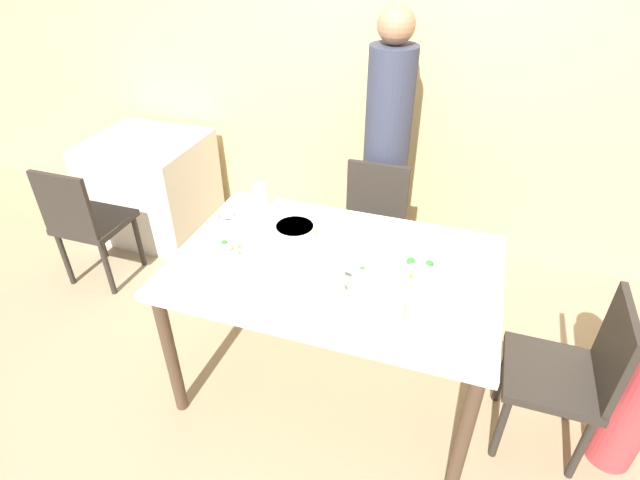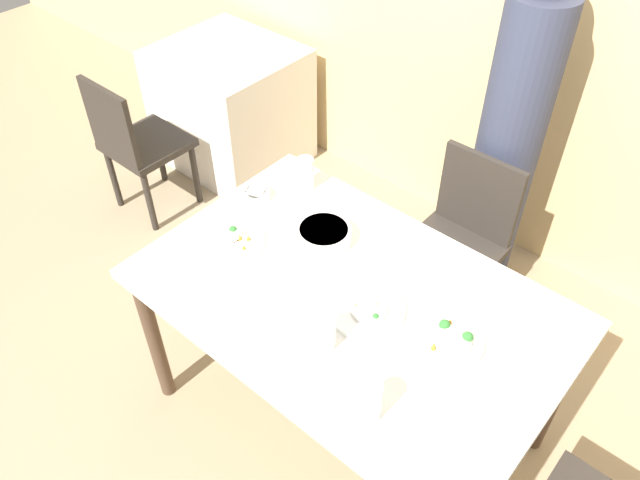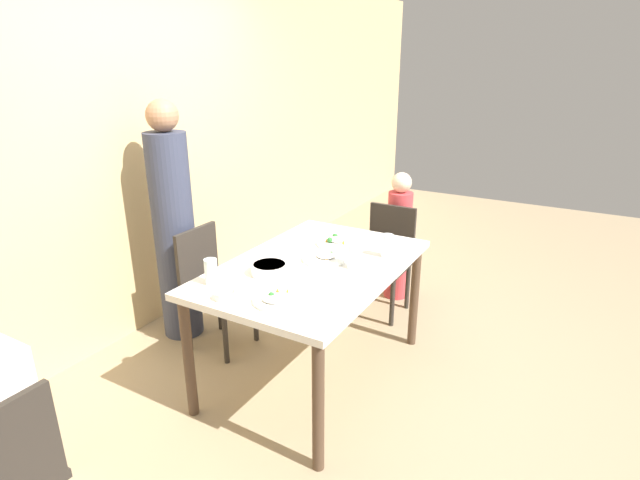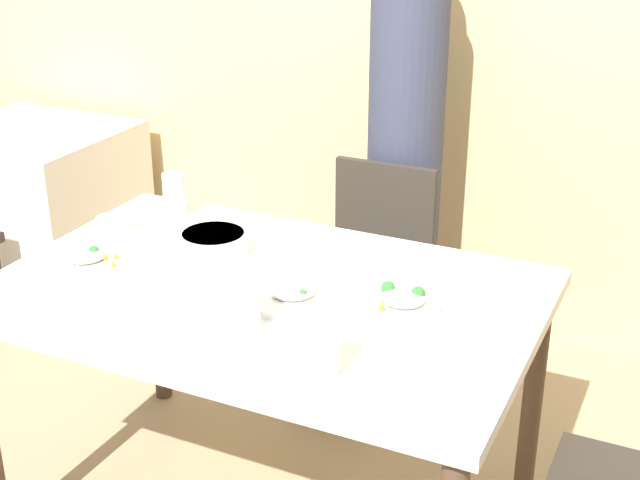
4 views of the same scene
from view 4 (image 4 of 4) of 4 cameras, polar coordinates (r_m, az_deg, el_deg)
dining_table at (r=2.46m, az=-3.52°, el=-4.79°), size 1.46×0.95×0.77m
chair_adult_spot at (r=3.22m, az=3.28°, el=-2.19°), size 0.40×0.40×0.85m
person_adult at (r=3.37m, az=5.45°, el=5.12°), size 0.28×0.28×1.69m
bowl_curry at (r=2.64m, az=-6.84°, el=-0.12°), size 0.21×0.21×0.06m
plate_rice_adult at (r=2.31m, az=4.84°, el=-3.98°), size 0.25×0.25×0.06m
plate_rice_child at (r=2.61m, az=-14.51°, el=-1.43°), size 0.27×0.27×0.05m
plate_noodles at (r=2.36m, az=-1.99°, el=-3.42°), size 0.26×0.26×0.05m
bowl_rice_small at (r=2.85m, az=-13.07°, el=1.04°), size 0.11×0.11×0.04m
glass_water_tall at (r=2.91m, az=-9.34°, el=2.86°), size 0.07×0.07×0.14m
glass_water_short at (r=1.99m, az=0.19°, el=-6.85°), size 0.07×0.07×0.14m
glass_water_center at (r=2.18m, az=-4.88°, el=-4.06°), size 0.08×0.08×0.15m
napkin_folded at (r=2.59m, az=6.59°, el=-1.21°), size 0.14×0.14×0.01m
fork_steel at (r=2.08m, az=-4.03°, el=-7.67°), size 0.17×0.10×0.01m
spoon_steel at (r=2.66m, az=-0.87°, el=-0.39°), size 0.17×0.10×0.01m
background_table at (r=4.29m, az=-17.50°, el=2.03°), size 0.78×0.71×0.73m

